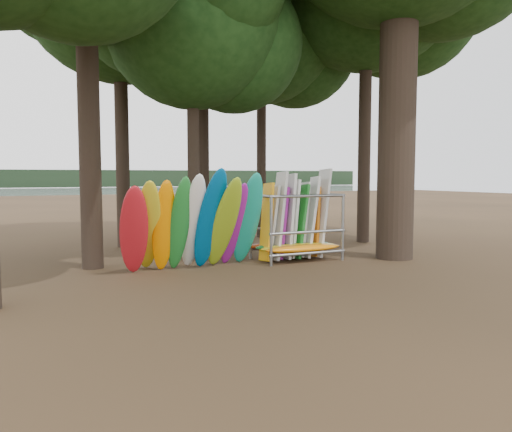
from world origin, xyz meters
name	(u,v)px	position (x,y,z in m)	size (l,w,h in m)	color
ground	(283,268)	(0.00, 0.00, 0.00)	(120.00, 120.00, 0.00)	#47331E
lake	(80,195)	(0.00, 60.00, 0.00)	(160.00, 160.00, 0.00)	gray
far_shore	(58,179)	(0.00, 110.00, 2.00)	(160.00, 4.00, 4.00)	black
oak_3	(261,22)	(2.56, 6.88, 9.13)	(7.92, 7.92, 12.59)	black
oak_5	(192,18)	(-1.65, 3.20, 7.71)	(6.69, 6.69, 10.63)	black
kayak_row	(196,224)	(-2.39, 0.67, 1.32)	(4.20, 2.31, 3.01)	#B2161F
storage_rack	(296,228)	(1.06, 1.14, 1.00)	(2.82, 1.55, 2.91)	gray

